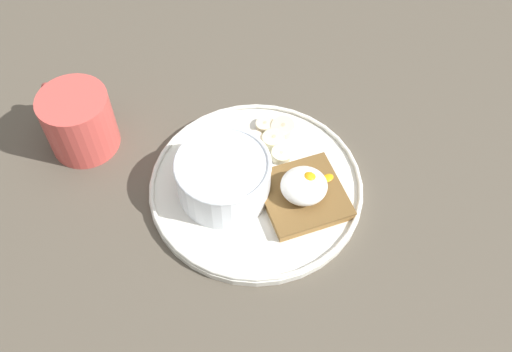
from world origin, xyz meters
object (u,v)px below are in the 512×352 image
(toast_slice, at_px, (303,195))
(coffee_mug, at_px, (78,121))
(oatmeal_bowl, at_px, (224,177))
(banana_slice_inner, at_px, (281,155))
(banana_slice_front, at_px, (253,141))
(banana_slice_back, at_px, (274,140))
(poached_egg, at_px, (305,185))
(banana_slice_right, at_px, (283,128))
(banana_slice_left, at_px, (265,125))

(toast_slice, bearing_deg, coffee_mug, -30.30)
(oatmeal_bowl, relative_size, banana_slice_inner, 3.47)
(banana_slice_front, xyz_separation_m, banana_slice_back, (-0.03, 0.00, 0.00))
(poached_egg, bearing_deg, banana_slice_back, -79.92)
(oatmeal_bowl, distance_m, banana_slice_right, 0.13)
(oatmeal_bowl, distance_m, toast_slice, 0.11)
(banana_slice_front, height_order, coffee_mug, coffee_mug)
(poached_egg, bearing_deg, banana_slice_right, -90.07)
(banana_slice_back, distance_m, banana_slice_inner, 0.03)
(banana_slice_left, height_order, banana_slice_inner, banana_slice_inner)
(banana_slice_front, bearing_deg, banana_slice_right, -163.52)
(banana_slice_back, distance_m, banana_slice_right, 0.03)
(banana_slice_back, bearing_deg, toast_slice, 99.64)
(poached_egg, height_order, banana_slice_front, poached_egg)
(banana_slice_front, xyz_separation_m, banana_slice_left, (-0.02, -0.03, -0.00))
(poached_egg, distance_m, banana_slice_right, 0.12)
(banana_slice_front, bearing_deg, poached_egg, 114.16)
(toast_slice, xyz_separation_m, banana_slice_back, (0.02, -0.10, -0.00))
(oatmeal_bowl, height_order, banana_slice_front, oatmeal_bowl)
(banana_slice_left, bearing_deg, banana_slice_front, 48.42)
(banana_slice_back, height_order, coffee_mug, coffee_mug)
(banana_slice_back, bearing_deg, banana_slice_right, -133.28)
(oatmeal_bowl, xyz_separation_m, coffee_mug, (0.18, -0.13, 0.01))
(poached_egg, height_order, banana_slice_back, poached_egg)
(banana_slice_front, height_order, banana_slice_right, banana_slice_right)
(poached_egg, distance_m, banana_slice_front, 0.12)
(toast_slice, distance_m, banana_slice_back, 0.10)
(banana_slice_back, xyz_separation_m, banana_slice_right, (-0.02, -0.02, -0.00))
(coffee_mug, bearing_deg, oatmeal_bowl, 144.23)
(banana_slice_right, bearing_deg, toast_slice, 89.57)
(banana_slice_left, height_order, coffee_mug, coffee_mug)
(oatmeal_bowl, distance_m, banana_slice_front, 0.09)
(banana_slice_back, relative_size, coffee_mug, 0.33)
(coffee_mug, bearing_deg, banana_slice_left, 173.00)
(toast_slice, height_order, banana_slice_front, toast_slice)
(banana_slice_inner, relative_size, coffee_mug, 0.30)
(oatmeal_bowl, bearing_deg, toast_slice, 161.48)
(banana_slice_right, relative_size, banana_slice_inner, 1.34)
(banana_slice_front, distance_m, banana_slice_inner, 0.05)
(poached_egg, bearing_deg, toast_slice, 22.26)
(oatmeal_bowl, distance_m, banana_slice_back, 0.11)
(banana_slice_front, xyz_separation_m, coffee_mug, (0.23, -0.06, 0.03))
(banana_slice_left, distance_m, banana_slice_back, 0.03)
(banana_slice_inner, bearing_deg, banana_slice_front, -43.63)
(banana_slice_inner, xyz_separation_m, coffee_mug, (0.26, -0.09, 0.03))
(oatmeal_bowl, distance_m, banana_slice_left, 0.13)
(oatmeal_bowl, bearing_deg, banana_slice_right, -139.15)
(poached_egg, xyz_separation_m, coffee_mug, (0.28, -0.16, 0.01))
(oatmeal_bowl, height_order, banana_slice_right, oatmeal_bowl)
(oatmeal_bowl, height_order, coffee_mug, coffee_mug)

